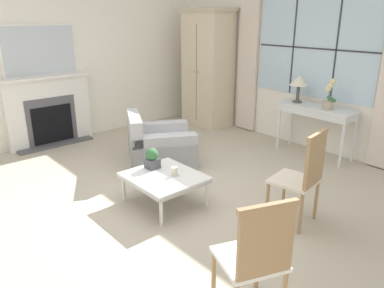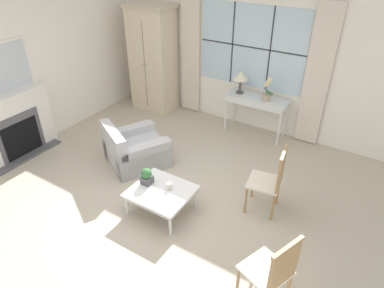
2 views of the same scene
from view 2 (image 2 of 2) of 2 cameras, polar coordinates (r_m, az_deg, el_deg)
ground_plane at (r=5.17m, az=-5.43°, el=-10.13°), size 14.00×14.00×0.00m
wall_back_windowed at (r=6.80m, az=9.72°, el=13.91°), size 7.20×0.14×2.80m
wall_left at (r=6.85m, az=-24.11°, el=11.77°), size 0.06×7.20×2.80m
fireplace at (r=6.63m, az=-27.57°, el=3.28°), size 0.34×1.48×1.99m
armoire at (r=7.58m, az=-6.49°, el=13.86°), size 0.99×0.65×2.23m
console_table at (r=6.68m, az=10.74°, el=6.95°), size 1.18×0.44×0.78m
table_lamp at (r=6.65m, az=8.14°, el=11.05°), size 0.30×0.30×0.43m
potted_orchid at (r=6.47m, az=12.40°, el=8.56°), size 0.20×0.16×0.46m
armchair_upholstered at (r=5.96m, az=-9.47°, el=-1.05°), size 1.22×1.23×0.76m
side_chair_wooden at (r=4.84m, az=13.24°, el=-5.45°), size 0.50×0.50×1.04m
accent_chair_wooden at (r=3.75m, az=13.50°, el=-19.71°), size 0.57×0.57×1.00m
coffee_table at (r=4.89m, az=-5.12°, el=-8.07°), size 0.85×0.76×0.36m
potted_plant_small at (r=4.94m, az=-7.57°, el=-5.32°), size 0.16×0.16×0.25m
pillar_candle at (r=4.85m, az=-3.79°, el=-7.05°), size 0.10×0.10×0.11m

